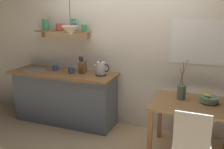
{
  "coord_description": "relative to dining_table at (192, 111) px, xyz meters",
  "views": [
    {
      "loc": [
        1.19,
        -3.09,
        1.87
      ],
      "look_at": [
        -0.1,
        0.25,
        0.95
      ],
      "focal_mm": 39.13,
      "sensor_mm": 36.0,
      "label": 1
    }
  ],
  "objects": [
    {
      "name": "electric_kettle",
      "position": [
        -1.42,
        0.32,
        0.37
      ],
      "size": [
        0.25,
        0.17,
        0.24
      ],
      "color": "black",
      "rests_on": "kitchen_counter"
    },
    {
      "name": "wall_shelf",
      "position": [
        -2.18,
        0.49,
        0.97
      ],
      "size": [
        1.0,
        0.2,
        0.34
      ],
      "color": "#9E6B3D"
    },
    {
      "name": "fruit_bowl",
      "position": [
        0.18,
        0.08,
        0.16
      ],
      "size": [
        0.24,
        0.24,
        0.13
      ],
      "color": "slate",
      "rests_on": "dining_table"
    },
    {
      "name": "kitchen_counter",
      "position": [
        -2.1,
        0.31,
        -0.18
      ],
      "size": [
        1.83,
        0.63,
        0.9
      ],
      "color": "slate",
      "rests_on": "ground_plane"
    },
    {
      "name": "knife_block",
      "position": [
        -1.76,
        0.34,
        0.37
      ],
      "size": [
        0.09,
        0.18,
        0.28
      ],
      "color": "brown",
      "rests_on": "kitchen_counter"
    },
    {
      "name": "coffee_mug_spare",
      "position": [
        -1.93,
        0.27,
        0.32
      ],
      "size": [
        0.13,
        0.09,
        0.11
      ],
      "color": "#3D5B89",
      "rests_on": "kitchen_counter"
    },
    {
      "name": "back_wall",
      "position": [
        -0.9,
        0.64,
        0.72
      ],
      "size": [
        6.8,
        0.11,
        2.7
      ],
      "color": "silver",
      "rests_on": "ground_plane"
    },
    {
      "name": "coffee_mug_by_sink",
      "position": [
        -2.28,
        0.34,
        0.31
      ],
      "size": [
        0.13,
        0.09,
        0.1
      ],
      "color": "#3D5B89",
      "rests_on": "kitchen_counter"
    },
    {
      "name": "twig_vase",
      "position": [
        -0.16,
        0.1,
        0.21
      ],
      "size": [
        0.11,
        0.11,
        0.54
      ],
      "color": "#567056",
      "rests_on": "dining_table"
    },
    {
      "name": "dining_table",
      "position": [
        0.0,
        0.0,
        0.0
      ],
      "size": [
        1.03,
        0.8,
        0.75
      ],
      "color": "#9E6B3D",
      "rests_on": "ground_plane"
    },
    {
      "name": "dining_chair_near",
      "position": [
        0.04,
        -0.75,
        -0.1
      ],
      "size": [
        0.4,
        0.42,
        0.96
      ],
      "color": "white",
      "rests_on": "ground_plane"
    },
    {
      "name": "pendant_lamp",
      "position": [
        -1.85,
        0.17,
        0.96
      ],
      "size": [
        0.29,
        0.29,
        0.59
      ],
      "color": "black"
    },
    {
      "name": "ground_plane",
      "position": [
        -1.1,
        -0.01,
        -0.64
      ],
      "size": [
        14.0,
        14.0,
        0.0
      ],
      "primitive_type": "plane",
      "color": "tan"
    }
  ]
}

